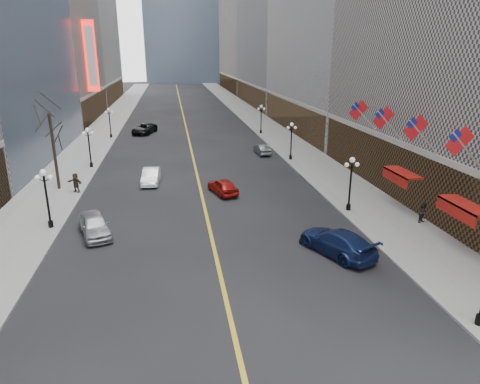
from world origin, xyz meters
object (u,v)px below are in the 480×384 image
object	(u,v)px
streetlamp_east_1	(351,178)
car_nb_mid	(151,176)
streetlamp_west_3	(110,120)
streetlamp_west_2	(89,143)
car_nb_near	(94,225)
car_sb_far	(262,149)
streetlamp_east_2	(291,137)
car_nb_far	(144,129)
streetlamp_east_3	(261,116)
streetlamp_west_1	(46,192)
car_sb_near	(337,242)
car_sb_mid	(223,186)

from	to	relation	value
streetlamp_east_1	car_nb_mid	bearing A→B (deg)	146.87
streetlamp_west_3	car_nb_mid	xyz separation A→B (m)	(7.02, -25.18, -2.15)
streetlamp_west_2	car_nb_near	bearing A→B (deg)	-80.01
streetlamp_east_1	car_sb_far	size ratio (longest dim) A/B	1.13
streetlamp_east_1	streetlamp_east_2	xyz separation A→B (m)	(0.00, 18.00, 0.00)
streetlamp_east_1	car_nb_far	xyz separation A→B (m)	(-18.71, 39.29, -2.08)
streetlamp_east_3	streetlamp_west_3	world-z (taller)	same
streetlamp_east_3	streetlamp_west_3	size ratio (longest dim) A/B	1.00
streetlamp_west_1	car_nb_near	bearing A→B (deg)	-26.67
car_nb_far	car_sb_far	xyz separation A→B (m)	(15.91, -17.54, -0.17)
streetlamp_east_2	car_sb_near	distance (m)	25.68
streetlamp_east_3	car_nb_far	bearing A→B (deg)	170.03
streetlamp_west_2	car_nb_mid	world-z (taller)	streetlamp_west_2
streetlamp_west_2	car_sb_far	distance (m)	21.26
car_nb_mid	car_sb_near	bearing A→B (deg)	-51.35
car_sb_mid	car_sb_near	bearing A→B (deg)	96.95
streetlamp_east_2	car_sb_near	world-z (taller)	streetlamp_east_2
car_nb_far	car_sb_far	distance (m)	23.68
streetlamp_west_3	car_nb_near	xyz separation A→B (m)	(3.48, -37.75, -2.09)
streetlamp_east_3	car_nb_mid	world-z (taller)	streetlamp_east_3
streetlamp_east_1	car_nb_mid	distance (m)	19.92
streetlamp_east_1	car_nb_far	world-z (taller)	streetlamp_east_1
streetlamp_east_3	streetlamp_west_1	size ratio (longest dim) A/B	1.00
streetlamp_east_2	streetlamp_east_3	xyz separation A→B (m)	(0.00, 18.00, 0.00)
car_sb_mid	streetlamp_west_2	bearing A→B (deg)	-56.57
streetlamp_east_1	car_sb_mid	world-z (taller)	streetlamp_east_1
streetlamp_west_1	streetlamp_east_3	bearing A→B (deg)	56.75
streetlamp_east_1	streetlamp_west_2	size ratio (longest dim) A/B	1.00
car_nb_far	streetlamp_east_2	bearing A→B (deg)	-31.35
streetlamp_east_3	streetlamp_west_2	world-z (taller)	same
car_nb_far	car_sb_far	size ratio (longest dim) A/B	1.48
streetlamp_west_2	car_sb_mid	xyz separation A→B (m)	(13.80, -11.62, -2.17)
streetlamp_east_2	car_sb_far	world-z (taller)	streetlamp_east_2
car_nb_mid	car_sb_near	size ratio (longest dim) A/B	0.79
streetlamp_west_3	car_nb_far	bearing A→B (deg)	33.94
streetlamp_west_2	car_sb_mid	bearing A→B (deg)	-40.11
streetlamp_east_3	car_nb_near	world-z (taller)	streetlamp_east_3
streetlamp_west_2	car_sb_far	world-z (taller)	streetlamp_west_2
streetlamp_east_2	streetlamp_west_1	world-z (taller)	same
streetlamp_east_2	streetlamp_west_3	bearing A→B (deg)	142.67
streetlamp_east_3	car_sb_mid	bearing A→B (deg)	-108.31
streetlamp_west_1	car_sb_near	size ratio (longest dim) A/B	0.79
streetlamp_east_3	car_sb_near	xyz separation A→B (m)	(-3.88, -43.30, -2.07)
streetlamp_west_1	streetlamp_west_3	size ratio (longest dim) A/B	1.00
streetlamp_west_2	car_nb_far	size ratio (longest dim) A/B	0.76
car_nb_far	streetlamp_west_1	bearing A→B (deg)	-79.75
streetlamp_west_1	car_nb_near	distance (m)	4.42
streetlamp_west_1	car_nb_far	size ratio (longest dim) A/B	0.76
streetlamp_east_1	car_sb_mid	size ratio (longest dim) A/B	1.05
streetlamp_west_3	car_sb_mid	xyz separation A→B (m)	(13.80, -29.62, -2.17)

